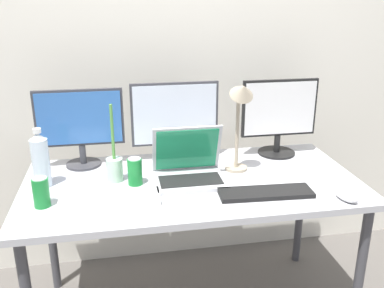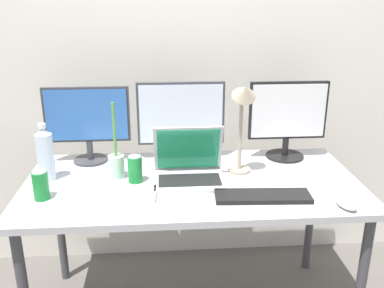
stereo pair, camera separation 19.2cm
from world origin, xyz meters
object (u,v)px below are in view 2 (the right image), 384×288
Objects in this scene: keyboard_aux at (263,196)px; desk_lamp at (243,111)px; keyboard_main at (107,195)px; work_desk at (192,193)px; laptop_silver at (189,168)px; monitor_left at (87,121)px; mouse_by_keyboard at (346,204)px; monitor_center at (181,119)px; bamboo_vase at (116,164)px; soda_can_near_keyboard at (41,185)px; water_bottle at (45,154)px; monitor_right at (288,118)px; soda_can_by_laptop at (135,169)px.

keyboard_aux is 0.40m from desk_lamp.
work_desk is at bearing 22.35° from keyboard_main.
laptop_silver reaches higher than work_desk.
monitor_left reaches higher than work_desk.
laptop_silver is (-0.01, 0.01, 0.12)m from work_desk.
monitor_center is at bearing 117.86° from mouse_by_keyboard.
keyboard_aux is at bearing -22.99° from bamboo_vase.
keyboard_aux is (0.66, -0.06, 0.00)m from keyboard_main.
monitor_center reaches higher than monitor_left.
bamboo_vase is at bearing 139.99° from mouse_by_keyboard.
keyboard_main is 3.31× the size of soda_can_near_keyboard.
bamboo_vase is (-0.64, 0.27, 0.06)m from keyboard_aux.
bamboo_vase is (0.32, 0.00, -0.06)m from water_bottle.
monitor_center reaches higher than laptop_silver.
monitor_left is at bearing 71.55° from soda_can_near_keyboard.
work_desk is 3.82× the size of keyboard_aux.
work_desk is 4.82× the size of laptop_silver.
monitor_right is 1.20m from water_bottle.
laptop_silver is 0.36m from desk_lamp.
soda_can_by_laptop is (0.41, -0.06, -0.06)m from water_bottle.
soda_can_by_laptop is at bearing 20.87° from soda_can_near_keyboard.
keyboard_aux is 1.49× the size of water_bottle.
bamboo_vase is at bearing 0.06° from water_bottle.
keyboard_aux is 0.69m from bamboo_vase.
mouse_by_keyboard is 0.30× the size of bamboo_vase.
water_bottle is 2.15× the size of soda_can_near_keyboard.
soda_can_by_laptop is at bearing -32.67° from bamboo_vase.
work_desk is 12.27× the size of soda_can_near_keyboard.
bamboo_vase is at bearing 169.54° from work_desk.
soda_can_near_keyboard is 0.41m from soda_can_by_laptop.
water_bottle is at bearing 146.14° from keyboard_main.
keyboard_aux is at bearing -15.74° from water_bottle.
soda_can_near_keyboard is at bearing -166.85° from laptop_silver.
bamboo_vase is at bearing 34.63° from soda_can_near_keyboard.
water_bottle is (-1.27, 0.38, 0.11)m from mouse_by_keyboard.
monitor_right reaches higher than bamboo_vase.
monitor_left is at bearing 179.01° from monitor_right.
work_desk is 0.67m from soda_can_near_keyboard.
work_desk is at bearing 134.08° from mouse_by_keyboard.
keyboard_aux is (0.29, -0.21, 0.07)m from work_desk.
keyboard_main is at bearing -72.91° from monitor_left.
water_bottle is at bearing 172.07° from soda_can_by_laptop.
mouse_by_keyboard is 1.26m from soda_can_near_keyboard.
work_desk is 3.71× the size of keyboard_main.
water_bottle is at bearing -179.94° from bamboo_vase.
monitor_right reaches higher than soda_can_near_keyboard.
keyboard_aux is 0.34m from mouse_by_keyboard.
keyboard_main is at bearing -159.03° from work_desk.
soda_can_by_laptop is (-0.77, -0.26, -0.16)m from monitor_right.
soda_can_near_keyboard is at bearing 178.97° from keyboard_aux.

